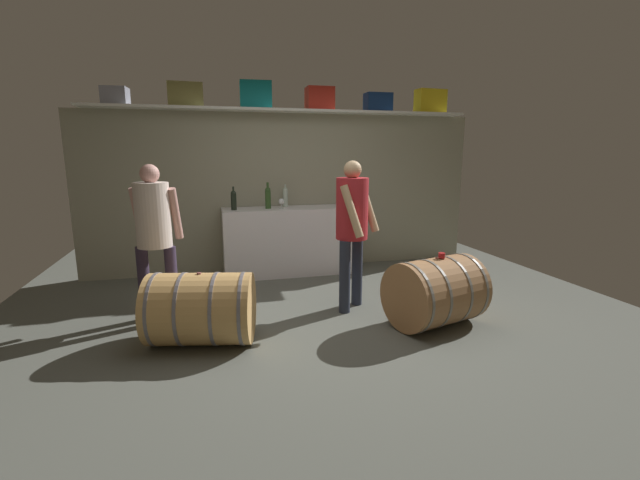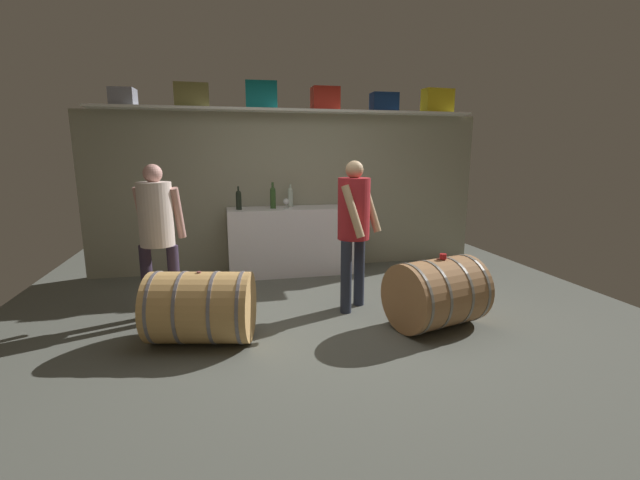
% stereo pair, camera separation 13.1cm
% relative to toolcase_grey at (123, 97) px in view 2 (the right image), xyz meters
% --- Properties ---
extents(ground_plane, '(6.63, 7.65, 0.02)m').
position_rel_toolcase_grey_xyz_m(ground_plane, '(2.06, -1.52, -2.28)').
color(ground_plane, '#595D54').
extents(back_wall_panel, '(5.43, 0.10, 2.14)m').
position_rel_toolcase_grey_xyz_m(back_wall_panel, '(2.06, 0.15, -1.20)').
color(back_wall_panel, gray).
rests_on(back_wall_panel, ground).
extents(high_shelf_board, '(5.00, 0.40, 0.03)m').
position_rel_toolcase_grey_xyz_m(high_shelf_board, '(2.06, 0.00, -0.12)').
color(high_shelf_board, white).
rests_on(high_shelf_board, back_wall_panel).
extents(toolcase_grey, '(0.30, 0.28, 0.21)m').
position_rel_toolcase_grey_xyz_m(toolcase_grey, '(0.00, 0.00, 0.00)').
color(toolcase_grey, gray).
rests_on(toolcase_grey, high_shelf_board).
extents(toolcase_olive, '(0.43, 0.26, 0.29)m').
position_rel_toolcase_grey_xyz_m(toolcase_olive, '(0.79, 0.00, 0.04)').
color(toolcase_olive, olive).
rests_on(toolcase_olive, high_shelf_board).
extents(toolcase_teal, '(0.41, 0.24, 0.34)m').
position_rel_toolcase_grey_xyz_m(toolcase_teal, '(1.66, 0.00, 0.07)').
color(toolcase_teal, '#0F7C82').
rests_on(toolcase_teal, high_shelf_board).
extents(toolcase_red, '(0.36, 0.26, 0.30)m').
position_rel_toolcase_grey_xyz_m(toolcase_red, '(2.51, 0.00, 0.05)').
color(toolcase_red, red).
rests_on(toolcase_red, high_shelf_board).
extents(toolcase_navy, '(0.36, 0.23, 0.25)m').
position_rel_toolcase_grey_xyz_m(toolcase_navy, '(3.34, 0.00, 0.02)').
color(toolcase_navy, navy).
rests_on(toolcase_navy, high_shelf_board).
extents(toolcase_yellow, '(0.44, 0.23, 0.32)m').
position_rel_toolcase_grey_xyz_m(toolcase_yellow, '(4.14, 0.00, 0.06)').
color(toolcase_yellow, yellow).
rests_on(toolcase_yellow, high_shelf_board).
extents(work_cabinet, '(1.74, 0.53, 0.90)m').
position_rel_toolcase_grey_xyz_m(work_cabinet, '(2.03, -0.18, -1.82)').
color(work_cabinet, white).
rests_on(work_cabinet, ground).
extents(wine_bottle_green, '(0.07, 0.07, 0.34)m').
position_rel_toolcase_grey_xyz_m(wine_bottle_green, '(1.76, -0.19, -1.23)').
color(wine_bottle_green, '#315226').
rests_on(wine_bottle_green, work_cabinet).
extents(wine_bottle_dark, '(0.07, 0.07, 0.30)m').
position_rel_toolcase_grey_xyz_m(wine_bottle_dark, '(1.32, -0.22, -1.25)').
color(wine_bottle_dark, black).
rests_on(wine_bottle_dark, work_cabinet).
extents(wine_bottle_clear, '(0.07, 0.07, 0.30)m').
position_rel_toolcase_grey_xyz_m(wine_bottle_clear, '(2.01, -0.05, -1.24)').
color(wine_bottle_clear, '#B6C8B8').
rests_on(wine_bottle_clear, work_cabinet).
extents(wine_glass, '(0.08, 0.08, 0.13)m').
position_rel_toolcase_grey_xyz_m(wine_glass, '(1.93, -0.22, -1.29)').
color(wine_glass, white).
rests_on(wine_glass, work_cabinet).
extents(wine_barrel_near, '(0.96, 0.84, 0.66)m').
position_rel_toolcase_grey_xyz_m(wine_barrel_near, '(3.03, -2.30, -1.95)').
color(wine_barrel_near, '#A07146').
rests_on(wine_barrel_near, ground).
extents(wine_barrel_far, '(0.98, 0.79, 0.63)m').
position_rel_toolcase_grey_xyz_m(wine_barrel_far, '(0.90, -2.16, -1.96)').
color(wine_barrel_far, tan).
rests_on(wine_barrel_far, ground).
extents(tasting_cup, '(0.06, 0.06, 0.05)m').
position_rel_toolcase_grey_xyz_m(tasting_cup, '(3.08, -2.30, -1.60)').
color(tasting_cup, red).
rests_on(tasting_cup, wine_barrel_near).
extents(winemaker_pouring, '(0.50, 0.50, 1.54)m').
position_rel_toolcase_grey_xyz_m(winemaker_pouring, '(2.41, -1.68, -1.33)').
color(winemaker_pouring, '#292E3F').
rests_on(winemaker_pouring, ground).
extents(visitor_tasting, '(0.48, 0.41, 1.51)m').
position_rel_toolcase_grey_xyz_m(visitor_tasting, '(0.49, -1.50, -1.34)').
color(visitor_tasting, '#32273D').
rests_on(visitor_tasting, ground).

